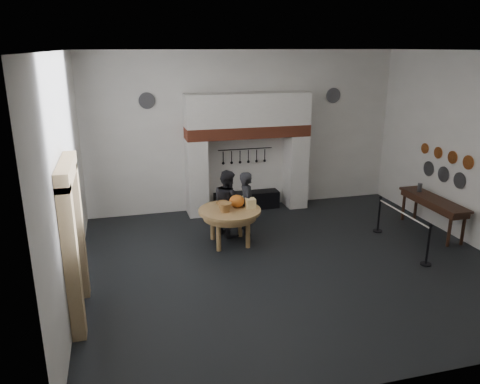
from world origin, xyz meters
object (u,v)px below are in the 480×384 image
object	(u,v)px
visitor_far	(228,203)
side_table	(434,199)
work_table	(230,211)
barrier_post_far	(379,215)
iron_range	(247,201)
visitor_near	(247,206)
barrier_post_near	(428,246)

from	to	relation	value
visitor_far	side_table	size ratio (longest dim) A/B	0.76
work_table	barrier_post_far	size ratio (longest dim) A/B	1.66
barrier_post_far	visitor_far	bearing A→B (deg)	167.45
work_table	visitor_far	distance (m)	0.60
iron_range	work_table	size ratio (longest dim) A/B	1.27
work_table	visitor_near	distance (m)	0.53
iron_range	side_table	size ratio (longest dim) A/B	0.86
iron_range	side_table	bearing A→B (deg)	-35.55
work_table	side_table	xyz separation A→B (m)	(5.18, -0.59, 0.03)
visitor_near	barrier_post_near	xyz separation A→B (m)	(3.38, -2.44, -0.40)
work_table	visitor_near	bearing A→B (deg)	21.96
iron_range	barrier_post_near	size ratio (longest dim) A/B	2.11
visitor_near	iron_range	bearing A→B (deg)	-8.29
work_table	visitor_far	world-z (taller)	visitor_far
visitor_near	barrier_post_far	size ratio (longest dim) A/B	1.90
iron_range	work_table	xyz separation A→B (m)	(-1.08, -2.34, 0.59)
visitor_near	visitor_far	size ratio (longest dim) A/B	1.02
visitor_near	barrier_post_near	bearing A→B (deg)	-118.72
visitor_far	visitor_near	bearing A→B (deg)	-154.05
visitor_near	visitor_far	world-z (taller)	visitor_near
visitor_far	side_table	world-z (taller)	visitor_far
iron_range	visitor_near	bearing A→B (deg)	-105.39
iron_range	side_table	xyz separation A→B (m)	(4.10, -2.93, 0.62)
iron_range	barrier_post_far	distance (m)	3.81
barrier_post_near	work_table	bearing A→B (deg)	149.91
iron_range	visitor_far	distance (m)	2.09
barrier_post_near	barrier_post_far	xyz separation A→B (m)	(0.00, 2.00, 0.00)
visitor_far	iron_range	bearing A→B (deg)	-48.62
work_table	visitor_far	size ratio (longest dim) A/B	0.89
work_table	barrier_post_near	bearing A→B (deg)	-30.09
barrier_post_near	side_table	bearing A→B (deg)	51.79
side_table	work_table	bearing A→B (deg)	173.55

